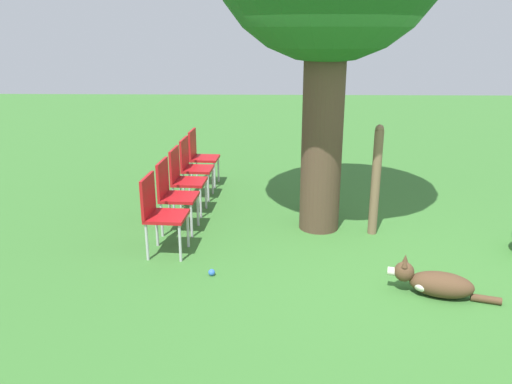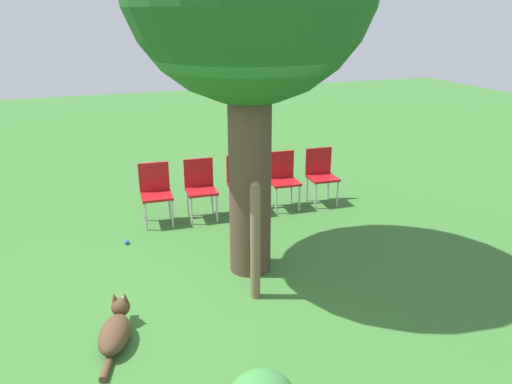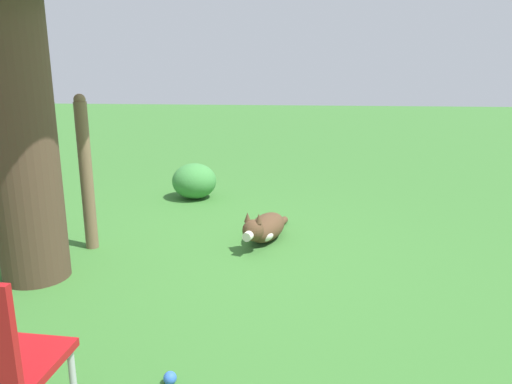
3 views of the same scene
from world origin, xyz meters
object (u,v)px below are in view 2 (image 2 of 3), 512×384
object	(u,v)px
fence_post	(255,241)
tennis_ball	(127,242)
red_chair_1	(200,185)
red_chair_4	(321,172)
dog	(116,330)
red_chair_2	(242,180)
red_chair_0	(156,189)
red_chair_3	(283,176)

from	to	relation	value
fence_post	tennis_ball	size ratio (longest dim) A/B	19.67
red_chair_1	red_chair_4	world-z (taller)	same
dog	red_chair_2	xyz separation A→B (m)	(-2.69, 2.18, 0.39)
red_chair_1	red_chair_0	bearing A→B (deg)	-88.32
red_chair_1	tennis_ball	world-z (taller)	red_chair_1
dog	red_chair_4	size ratio (longest dim) A/B	1.11
fence_post	red_chair_0	distance (m)	2.54
red_chair_0	red_chair_1	distance (m)	0.66
red_chair_1	dog	bearing A→B (deg)	-25.78
fence_post	red_chair_0	xyz separation A→B (m)	(-2.45, -0.64, -0.16)
fence_post	red_chair_4	world-z (taller)	fence_post
dog	red_chair_1	xyz separation A→B (m)	(-2.71, 1.52, 0.39)
red_chair_4	tennis_ball	distance (m)	3.25
red_chair_3	red_chair_4	distance (m)	0.66
fence_post	red_chair_2	bearing A→B (deg)	164.36
red_chair_3	red_chair_4	bearing A→B (deg)	91.68
dog	red_chair_2	size ratio (longest dim) A/B	1.11
red_chair_2	red_chair_3	xyz separation A→B (m)	(0.02, 0.66, 0.00)
red_chair_0	red_chair_3	bearing A→B (deg)	91.68
red_chair_0	tennis_ball	distance (m)	0.94
dog	red_chair_3	distance (m)	3.92
red_chair_2	red_chair_4	distance (m)	1.32
red_chair_3	red_chair_2	bearing A→B (deg)	-88.32
fence_post	red_chair_1	xyz separation A→B (m)	(-2.43, 0.02, -0.16)
red_chair_0	tennis_ball	xyz separation A→B (m)	(0.62, -0.53, -0.48)
tennis_ball	red_chair_3	bearing A→B (deg)	102.45
fence_post	red_chair_1	bearing A→B (deg)	179.64
red_chair_0	red_chair_4	world-z (taller)	same
dog	red_chair_1	distance (m)	3.13
dog	red_chair_1	size ratio (longest dim) A/B	1.11
red_chair_2	tennis_ball	distance (m)	1.99
red_chair_2	tennis_ball	size ratio (longest dim) A/B	13.04
fence_post	dog	bearing A→B (deg)	-79.54
red_chair_2	red_chair_3	size ratio (longest dim) A/B	1.00
red_chair_1	tennis_ball	xyz separation A→B (m)	(0.60, -1.19, -0.48)
red_chair_0	red_chair_1	world-z (taller)	same
fence_post	red_chair_4	bearing A→B (deg)	139.89
red_chair_2	tennis_ball	bearing A→B (deg)	-69.17
fence_post	red_chair_2	size ratio (longest dim) A/B	1.51
red_chair_2	red_chair_3	bearing A→B (deg)	91.68
red_chair_3	red_chair_4	world-z (taller)	same
red_chair_0	red_chair_3	xyz separation A→B (m)	(0.06, 1.98, 0.00)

